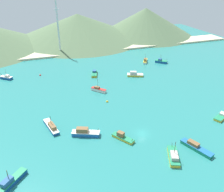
{
  "coord_description": "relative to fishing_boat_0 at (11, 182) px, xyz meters",
  "views": [
    {
      "loc": [
        -33.88,
        -62.86,
        50.91
      ],
      "look_at": [
        -1.23,
        28.09,
        1.58
      ],
      "focal_mm": 39.05,
      "sensor_mm": 36.0,
      "label": 1
    }
  ],
  "objects": [
    {
      "name": "fishing_boat_5",
      "position": [
        55.83,
        -4.47,
        -0.16
      ],
      "size": [
        6.08,
        11.21,
        2.22
      ],
      "color": "#198466",
      "rests_on": "ground"
    },
    {
      "name": "fishing_boat_8",
      "position": [
        87.88,
        73.26,
        -0.07
      ],
      "size": [
        7.37,
        7.34,
        5.11
      ],
      "color": "#14478C",
      "rests_on": "ground"
    },
    {
      "name": "fishing_boat_10",
      "position": [
        77.25,
        8.09,
        -0.33
      ],
      "size": [
        8.54,
        6.1,
        1.8
      ],
      "color": "gold",
      "rests_on": "ground"
    },
    {
      "name": "buoy_1",
      "position": [
        14.31,
        76.92,
        -0.78
      ],
      "size": [
        1.01,
        1.01,
        1.01
      ],
      "color": "red",
      "rests_on": "ground"
    },
    {
      "name": "fishing_boat_2",
      "position": [
        46.64,
        -5.82,
        -0.06
      ],
      "size": [
        6.34,
        9.35,
        6.51
      ],
      "color": "gold",
      "rests_on": "ground"
    },
    {
      "name": "fishing_boat_7",
      "position": [
        35.62,
        8.49,
        -0.16
      ],
      "size": [
        6.31,
        8.16,
        2.48
      ],
      "color": "gold",
      "rests_on": "ground"
    },
    {
      "name": "fishing_boat_1",
      "position": [
        42.82,
        68.03,
        -0.19
      ],
      "size": [
        5.58,
        9.39,
        2.43
      ],
      "color": "gold",
      "rests_on": "ground"
    },
    {
      "name": "buoy_0",
      "position": [
        39.24,
        35.41,
        -0.78
      ],
      "size": [
        1.0,
        1.0,
        1.0
      ],
      "color": "gold",
      "rests_on": "ground"
    },
    {
      "name": "ground",
      "position": [
        43.38,
        39.14,
        -1.2
      ],
      "size": [
        260.0,
        280.0,
        0.5
      ],
      "color": "teal"
    },
    {
      "name": "hill_east",
      "position": [
        112.15,
        144.84,
        10.7
      ],
      "size": [
        83.85,
        83.85,
        23.3
      ],
      "color": "#56704C",
      "rests_on": "ground"
    },
    {
      "name": "fishing_boat_9",
      "position": [
        13.62,
        22.99,
        -0.08
      ],
      "size": [
        4.69,
        11.36,
        5.33
      ],
      "color": "#14478C",
      "rests_on": "ground"
    },
    {
      "name": "fishing_boat_4",
      "position": [
        38.81,
        47.0,
        -0.06
      ],
      "size": [
        6.46,
        7.06,
        6.48
      ],
      "color": "silver",
      "rests_on": "ground"
    },
    {
      "name": "fishing_boat_12",
      "position": [
        24.14,
        14.9,
        0.15
      ],
      "size": [
        9.95,
        6.33,
        3.05
      ],
      "color": "#1E5BA8",
      "rests_on": "ground"
    },
    {
      "name": "fishing_boat_0",
      "position": [
        0.0,
        0.0,
        0.0
      ],
      "size": [
        8.66,
        8.93,
        5.32
      ],
      "color": "#14478C",
      "rests_on": "ground"
    },
    {
      "name": "beach_strip",
      "position": [
        43.38,
        113.92,
        -0.35
      ],
      "size": [
        247.0,
        15.92,
        1.2
      ],
      "primitive_type": "cube",
      "color": "beige",
      "rests_on": "ground"
    },
    {
      "name": "fishing_boat_11",
      "position": [
        63.06,
        58.79,
        -0.02
      ],
      "size": [
        9.26,
        6.45,
        2.59
      ],
      "color": "gold",
      "rests_on": "ground"
    },
    {
      "name": "radio_tower",
      "position": [
        31.15,
        111.8,
        17.49
      ],
      "size": [
        3.62,
        2.89,
        36.17
      ],
      "color": "silver",
      "rests_on": "ground"
    },
    {
      "name": "hill_central",
      "position": [
        52.56,
        151.06,
        9.3
      ],
      "size": [
        107.12,
        107.12,
        20.51
      ],
      "color": "#56704C",
      "rests_on": "ground"
    },
    {
      "name": "fishing_boat_13",
      "position": [
        78.82,
        77.35,
        0.01
      ],
      "size": [
        6.11,
        8.26,
        5.68
      ],
      "color": "silver",
      "rests_on": "ground"
    },
    {
      "name": "fishing_boat_6",
      "position": [
        -2.97,
        77.97,
        -0.06
      ],
      "size": [
        6.71,
        6.18,
        5.45
      ],
      "color": "#14478C",
      "rests_on": "ground"
    }
  ]
}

